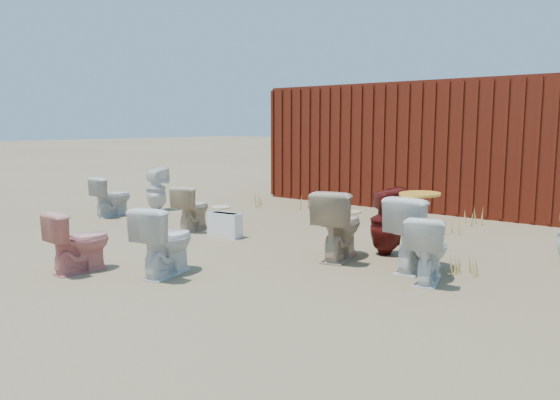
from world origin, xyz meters
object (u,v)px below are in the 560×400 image
Objects in this scene: toilet_back_beige_right at (339,224)px; loose_tank at (225,225)px; shipping_container at (422,145)px; toilet_front_c at (165,240)px; toilet_back_yellowlid at (419,233)px; toilet_front_a at (112,197)px; toilet_front_maroon at (386,221)px; toilet_back_beige_left at (192,208)px; toilet_front_pink at (79,241)px; toilet_front_e at (428,248)px; toilet_back_a at (156,189)px.

loose_tank is (-1.98, 0.05, -0.25)m from toilet_back_beige_right.
toilet_front_c is at bearing -87.77° from shipping_container.
toilet_front_a is at bearing 3.57° from toilet_back_yellowlid.
toilet_back_beige_right is at bearing 96.12° from toilet_front_maroon.
toilet_back_yellowlid is 1.69× the size of loose_tank.
toilet_front_pink is at bearing 93.25° from toilet_back_beige_left.
shipping_container is 7.10× the size of toilet_back_beige_right.
toilet_front_c is (0.83, 0.52, 0.04)m from toilet_front_pink.
toilet_front_pink is (-0.57, -7.38, -0.86)m from shipping_container.
toilet_back_beige_left is at bearing 45.53° from toilet_front_maroon.
toilet_back_beige_right reaches higher than toilet_back_beige_left.
toilet_back_yellowlid is at bearing -151.93° from toilet_front_c.
toilet_front_a is 6.05m from toilet_front_e.
toilet_front_pink is 0.84× the size of toilet_back_a.
toilet_front_c is 0.92× the size of toilet_back_a.
toilet_front_pink is 2.56m from toilet_back_beige_left.
toilet_front_a is (-3.49, -5.03, -0.85)m from shipping_container.
toilet_front_maroon is at bearing 171.57° from toilet_back_beige_left.
toilet_back_a is (-5.04, 0.40, -0.01)m from toilet_front_maroon.
toilet_front_e is at bearing -64.33° from shipping_container.
toilet_front_a is 0.93× the size of toilet_front_c.
toilet_back_yellowlid reaches higher than toilet_back_beige_left.
toilet_front_c is at bearing 19.41° from toilet_front_e.
toilet_front_e is at bearing -144.23° from toilet_front_pink.
toilet_front_maroon is at bearing -125.64° from toilet_front_pink.
toilet_front_c reaches higher than toilet_front_e.
shipping_container is 7.93× the size of toilet_front_c.
shipping_container reaches higher than toilet_front_a.
toilet_front_e is at bearing -161.10° from toilet_front_c.
shipping_container reaches higher than toilet_back_beige_right.
toilet_front_pink is 3.61m from toilet_front_maroon.
toilet_front_pink is (2.92, -2.35, -0.01)m from toilet_front_a.
toilet_back_a reaches higher than toilet_back_beige_left.
toilet_back_beige_left is 3.71m from toilet_back_yellowlid.
toilet_front_a is 5.16m from toilet_front_maroon.
toilet_back_beige_left reaches higher than loose_tank.
toilet_front_c is 2.76m from toilet_front_e.
toilet_back_beige_left is at bearing -19.58° from toilet_front_e.
toilet_front_a is 2.82m from loose_tank.
shipping_container is at bearing -32.63° from toilet_front_maroon.
toilet_front_c is 4.57m from toilet_back_a.
toilet_front_maroon reaches higher than loose_tank.
toilet_front_a reaches higher than loose_tank.
toilet_front_maroon is at bearing 5.01° from loose_tank.
toilet_back_beige_right reaches higher than toilet_front_pink.
toilet_back_beige_right is at bearing -135.70° from toilet_front_c.
toilet_front_c is 1.09× the size of toilet_front_e.
toilet_front_maroon and toilet_back_yellowlid have the same top height.
toilet_back_beige_right is (-0.33, -0.55, 0.00)m from toilet_front_maroon.
toilet_back_yellowlid is at bearing -5.78° from loose_tank.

